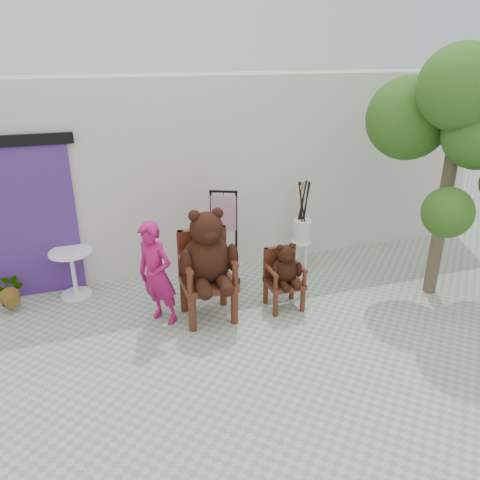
% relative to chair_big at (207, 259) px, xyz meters
% --- Properties ---
extents(ground_plane, '(60.00, 60.00, 0.00)m').
position_rel_chair_big_xyz_m(ground_plane, '(0.85, -1.14, -0.86)').
color(ground_plane, '#9EA796').
rests_on(ground_plane, ground).
extents(back_wall, '(9.00, 1.00, 3.00)m').
position_rel_chair_big_xyz_m(back_wall, '(0.85, 1.96, 0.64)').
color(back_wall, silver).
rests_on(back_wall, ground).
extents(doorway, '(1.40, 0.11, 2.33)m').
position_rel_chair_big_xyz_m(doorway, '(-2.15, 1.44, 0.31)').
color(doorway, '#4A2673').
rests_on(doorway, ground).
extents(chair_big, '(0.76, 0.80, 1.53)m').
position_rel_chair_big_xyz_m(chair_big, '(0.00, 0.00, 0.00)').
color(chair_big, '#411B0E').
rests_on(chair_big, ground).
extents(chair_small, '(0.48, 0.51, 0.96)m').
position_rel_chair_big_xyz_m(chair_small, '(1.06, -0.08, -0.30)').
color(chair_small, '#411B0E').
rests_on(chair_small, ground).
extents(person, '(0.60, 0.62, 1.44)m').
position_rel_chair_big_xyz_m(person, '(-0.65, 0.03, -0.13)').
color(person, '#A31458').
rests_on(person, ground).
extents(cafe_table, '(0.60, 0.60, 0.70)m').
position_rel_chair_big_xyz_m(cafe_table, '(-1.69, 1.18, -0.41)').
color(cafe_table, white).
rests_on(cafe_table, ground).
extents(display_stand, '(0.55, 0.50, 1.51)m').
position_rel_chair_big_xyz_m(display_stand, '(0.45, 0.74, -0.27)').
color(display_stand, black).
rests_on(display_stand, ground).
extents(stool_bucket, '(0.32, 0.32, 1.45)m').
position_rel_chair_big_xyz_m(stool_bucket, '(1.84, 1.02, -0.21)').
color(stool_bucket, white).
rests_on(stool_bucket, ground).
extents(tree, '(2.06, 2.09, 3.66)m').
position_rel_chair_big_xyz_m(tree, '(3.39, -0.44, 1.82)').
color(tree, '#433528').
rests_on(tree, ground).
extents(potted_plant, '(0.53, 0.49, 0.47)m').
position_rel_chair_big_xyz_m(potted_plant, '(-2.55, 1.11, -0.62)').
color(potted_plant, '#1A3D10').
rests_on(potted_plant, ground).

